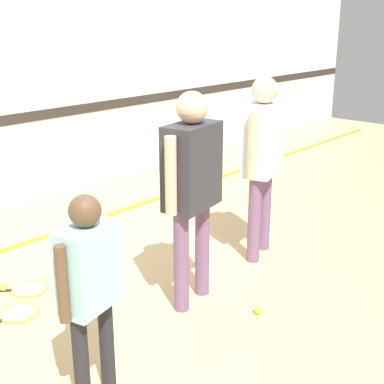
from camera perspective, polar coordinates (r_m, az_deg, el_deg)
The scene contains 9 objects.
ground_plane at distance 4.43m, azimuth -0.96°, elevation -10.71°, with size 16.00×16.00×0.00m, color tan.
floor_stripe at distance 5.72m, azimuth -14.67°, elevation -4.35°, with size 14.40×0.10×0.01m.
person_instructor at distance 3.92m, azimuth -0.00°, elevation 1.57°, with size 0.62×0.33×1.65m.
person_student_left at distance 3.01m, azimuth -10.89°, elevation -9.01°, with size 0.47×0.27×1.26m.
person_student_right at distance 4.80m, azimuth 7.51°, elevation 4.60°, with size 0.61×0.38×1.66m.
racket_spare_on_floor at distance 4.67m, azimuth -17.10°, elevation -9.84°, with size 0.50×0.45×0.03m.
racket_second_spare at distance 4.34m, azimuth -18.24°, elevation -12.23°, with size 0.53×0.30×0.03m.
tennis_ball_near_instructor at distance 4.16m, azimuth 7.08°, elevation -12.37°, with size 0.07×0.07×0.07m, color #CCE038.
tennis_ball_by_spare_racket at distance 4.71m, azimuth -19.46°, elevation -9.55°, with size 0.07×0.07×0.07m, color #CCE038.
Camera 1 is at (-2.83, -2.64, 2.15)m, focal length 50.00 mm.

